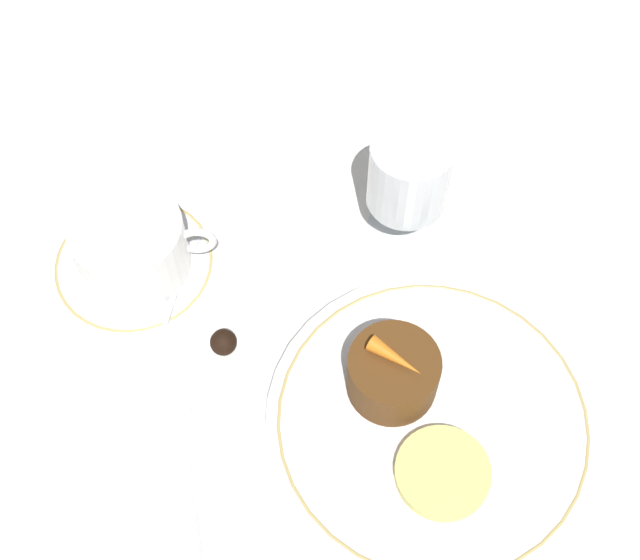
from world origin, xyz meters
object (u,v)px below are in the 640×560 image
at_px(dessert_cake, 393,374).
at_px(coffee_cup, 131,245).
at_px(wine_glass, 409,179).
at_px(fork, 182,437).
at_px(dinner_plate, 432,422).

bearing_deg(dessert_cake, coffee_cup, 148.44).
bearing_deg(dessert_cake, wine_glass, 80.41).
height_order(wine_glass, dessert_cake, wine_glass).
bearing_deg(wine_glass, fork, -135.84).
xyz_separation_m(coffee_cup, dessert_cake, (0.22, -0.13, -0.01)).
bearing_deg(wine_glass, dessert_cake, -99.59).
bearing_deg(dessert_cake, dinner_plate, -46.84).
height_order(coffee_cup, fork, coffee_cup).
height_order(dinner_plate, coffee_cup, coffee_cup).
distance_m(coffee_cup, fork, 0.18).
bearing_deg(wine_glass, coffee_cup, -172.40).
distance_m(coffee_cup, dessert_cake, 0.26).
distance_m(fork, dessert_cake, 0.18).
xyz_separation_m(dinner_plate, wine_glass, (-0.00, 0.20, 0.07)).
relative_size(coffee_cup, dessert_cake, 1.66).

